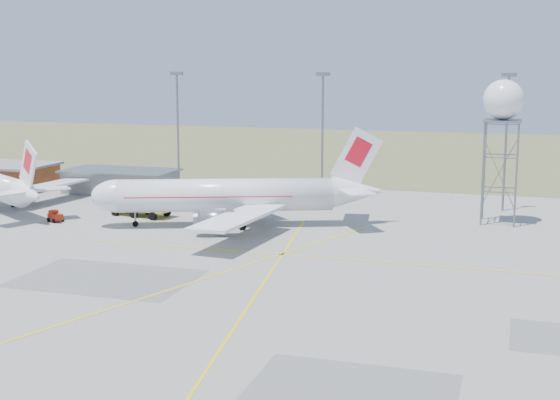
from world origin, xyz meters
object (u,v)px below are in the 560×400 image
(fire_truck, at_px, (142,204))
(baggage_tug, at_px, (55,217))
(radar_tower, at_px, (501,144))
(airliner_main, at_px, (231,196))

(fire_truck, distance_m, baggage_tug, 12.24)
(radar_tower, height_order, baggage_tug, radar_tower)
(airliner_main, xyz_separation_m, fire_truck, (-14.60, 2.43, -2.28))
(fire_truck, relative_size, baggage_tug, 4.12)
(airliner_main, distance_m, fire_truck, 14.98)
(airliner_main, height_order, radar_tower, radar_tower)
(airliner_main, distance_m, radar_tower, 37.58)
(radar_tower, bearing_deg, baggage_tug, -163.75)
(fire_truck, bearing_deg, baggage_tug, -132.28)
(airliner_main, xyz_separation_m, baggage_tug, (-24.42, -4.77, -3.51))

